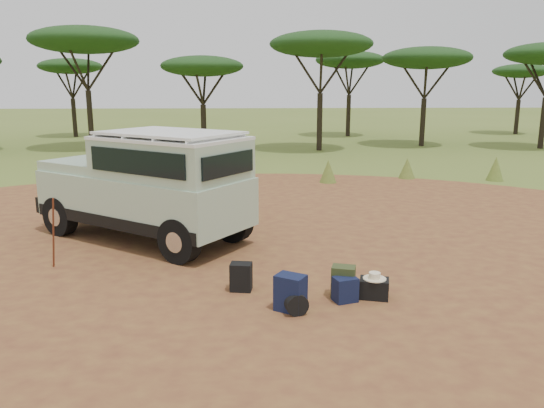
{
  "coord_description": "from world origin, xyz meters",
  "views": [
    {
      "loc": [
        0.1,
        -9.67,
        3.32
      ],
      "look_at": [
        0.64,
        0.65,
        1.0
      ],
      "focal_mm": 35.0,
      "sensor_mm": 36.0,
      "label": 1
    }
  ],
  "objects_px": {
    "backpack_olive": "(343,282)",
    "duffel_navy": "(345,290)",
    "walking_staff": "(53,233)",
    "hard_case": "(374,289)",
    "backpack_black": "(241,277)",
    "safari_vehicle": "(149,188)",
    "backpack_navy": "(290,293)"
  },
  "relations": [
    {
      "from": "backpack_navy",
      "to": "hard_case",
      "type": "height_order",
      "value": "backpack_navy"
    },
    {
      "from": "duffel_navy",
      "to": "safari_vehicle",
      "type": "bearing_deg",
      "value": 117.75
    },
    {
      "from": "walking_staff",
      "to": "backpack_olive",
      "type": "relative_size",
      "value": 2.71
    },
    {
      "from": "safari_vehicle",
      "to": "hard_case",
      "type": "relative_size",
      "value": 11.25
    },
    {
      "from": "duffel_navy",
      "to": "hard_case",
      "type": "bearing_deg",
      "value": -4.17
    },
    {
      "from": "backpack_olive",
      "to": "duffel_navy",
      "type": "bearing_deg",
      "value": -75.16
    },
    {
      "from": "walking_staff",
      "to": "backpack_black",
      "type": "height_order",
      "value": "walking_staff"
    },
    {
      "from": "walking_staff",
      "to": "backpack_navy",
      "type": "distance_m",
      "value": 4.67
    },
    {
      "from": "hard_case",
      "to": "walking_staff",
      "type": "bearing_deg",
      "value": 178.15
    },
    {
      "from": "safari_vehicle",
      "to": "backpack_black",
      "type": "height_order",
      "value": "safari_vehicle"
    },
    {
      "from": "safari_vehicle",
      "to": "backpack_olive",
      "type": "xyz_separation_m",
      "value": [
        3.63,
        -3.44,
        -0.9
      ]
    },
    {
      "from": "walking_staff",
      "to": "hard_case",
      "type": "relative_size",
      "value": 3.06
    },
    {
      "from": "safari_vehicle",
      "to": "duffel_navy",
      "type": "relative_size",
      "value": 12.85
    },
    {
      "from": "safari_vehicle",
      "to": "duffel_navy",
      "type": "distance_m",
      "value": 5.22
    },
    {
      "from": "backpack_black",
      "to": "backpack_olive",
      "type": "bearing_deg",
      "value": -2.75
    },
    {
      "from": "backpack_black",
      "to": "safari_vehicle",
      "type": "bearing_deg",
      "value": 131.76
    },
    {
      "from": "backpack_olive",
      "to": "hard_case",
      "type": "distance_m",
      "value": 0.5
    },
    {
      "from": "backpack_navy",
      "to": "duffel_navy",
      "type": "height_order",
      "value": "backpack_navy"
    },
    {
      "from": "backpack_black",
      "to": "duffel_navy",
      "type": "distance_m",
      "value": 1.71
    },
    {
      "from": "safari_vehicle",
      "to": "backpack_olive",
      "type": "distance_m",
      "value": 5.08
    },
    {
      "from": "safari_vehicle",
      "to": "backpack_black",
      "type": "xyz_separation_m",
      "value": [
        2.0,
        -3.1,
        -0.92
      ]
    },
    {
      "from": "safari_vehicle",
      "to": "backpack_olive",
      "type": "height_order",
      "value": "safari_vehicle"
    },
    {
      "from": "backpack_black",
      "to": "backpack_navy",
      "type": "xyz_separation_m",
      "value": [
        0.74,
        -0.83,
        0.04
      ]
    },
    {
      "from": "safari_vehicle",
      "to": "walking_staff",
      "type": "xyz_separation_m",
      "value": [
        -1.42,
        -1.86,
        -0.48
      ]
    },
    {
      "from": "walking_staff",
      "to": "backpack_olive",
      "type": "distance_m",
      "value": 5.31
    },
    {
      "from": "backpack_olive",
      "to": "hard_case",
      "type": "height_order",
      "value": "backpack_olive"
    },
    {
      "from": "safari_vehicle",
      "to": "walking_staff",
      "type": "relative_size",
      "value": 3.67
    },
    {
      "from": "walking_staff",
      "to": "backpack_black",
      "type": "xyz_separation_m",
      "value": [
        3.42,
        -1.24,
        -0.45
      ]
    },
    {
      "from": "backpack_black",
      "to": "hard_case",
      "type": "xyz_separation_m",
      "value": [
        2.12,
        -0.42,
        -0.08
      ]
    },
    {
      "from": "safari_vehicle",
      "to": "backpack_navy",
      "type": "distance_m",
      "value": 4.88
    },
    {
      "from": "walking_staff",
      "to": "backpack_navy",
      "type": "xyz_separation_m",
      "value": [
        4.16,
        -2.08,
        -0.4
      ]
    },
    {
      "from": "safari_vehicle",
      "to": "backpack_olive",
      "type": "relative_size",
      "value": 9.97
    }
  ]
}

